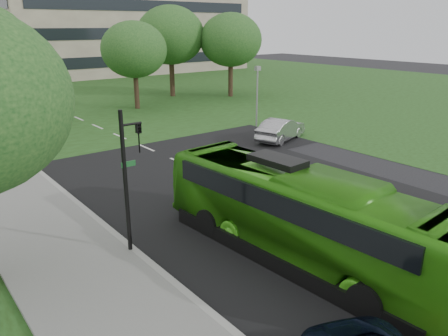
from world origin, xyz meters
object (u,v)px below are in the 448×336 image
(tree_park_c, at_px, (134,50))
(tree_park_d, at_px, (171,35))
(camera_pole, at_px, (257,88))
(tree_park_e, at_px, (231,40))
(traffic_light, at_px, (129,172))
(sedan, at_px, (281,129))
(bus, at_px, (300,215))

(tree_park_c, relative_size, tree_park_d, 0.83)
(tree_park_c, distance_m, camera_pole, 13.75)
(tree_park_c, distance_m, tree_park_d, 8.22)
(tree_park_e, bearing_deg, camera_pole, -121.52)
(traffic_light, bearing_deg, tree_park_c, 54.56)
(tree_park_c, bearing_deg, sedan, -83.06)
(traffic_light, bearing_deg, bus, -49.30)
(bus, bearing_deg, tree_park_c, 69.29)
(tree_park_e, xyz_separation_m, camera_pole, (-8.16, -13.31, -3.10))
(bus, height_order, camera_pole, camera_pole)
(tree_park_c, xyz_separation_m, tree_park_e, (11.87, 0.30, 0.63))
(tree_park_d, bearing_deg, camera_pole, -100.02)
(tree_park_e, distance_m, sedan, 20.81)
(tree_park_e, height_order, bus, tree_park_e)
(tree_park_e, bearing_deg, tree_park_c, -178.54)
(tree_park_d, bearing_deg, tree_park_e, -39.49)
(tree_park_d, distance_m, traffic_light, 36.11)
(sedan, bearing_deg, bus, 118.49)
(sedan, xyz_separation_m, traffic_light, (-15.44, -8.00, 2.24))
(tree_park_c, relative_size, camera_pole, 1.73)
(tree_park_c, height_order, traffic_light, tree_park_c)
(tree_park_e, relative_size, traffic_light, 1.77)
(sedan, bearing_deg, traffic_light, 99.06)
(tree_park_d, xyz_separation_m, tree_park_e, (5.07, -4.18, -0.49))
(tree_park_d, xyz_separation_m, bus, (-15.81, -33.61, -5.07))
(tree_park_c, xyz_separation_m, camera_pole, (3.70, -13.01, -2.48))
(tree_park_e, bearing_deg, sedan, -119.05)
(tree_park_e, bearing_deg, traffic_light, -134.57)
(sedan, bearing_deg, camera_pole, -38.89)
(bus, xyz_separation_m, sedan, (11.12, 11.85, -0.80))
(bus, height_order, sedan, bus)
(tree_park_c, relative_size, sedan, 1.74)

